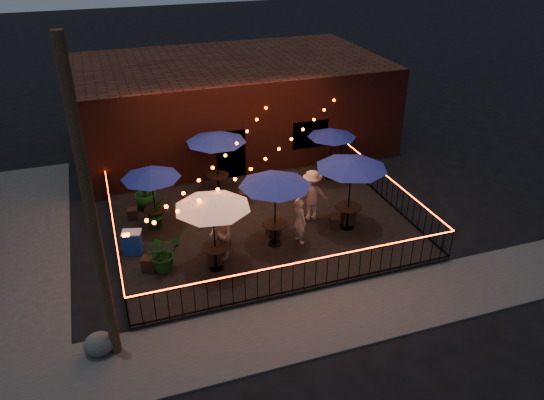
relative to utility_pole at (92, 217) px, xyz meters
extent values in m
plane|color=black|center=(5.40, 2.60, -4.00)|extent=(110.00, 110.00, 0.00)
cube|color=black|center=(5.40, 4.60, -3.92)|extent=(10.00, 8.00, 0.15)
cube|color=#413F3C|center=(5.40, -0.65, -3.98)|extent=(18.00, 2.50, 0.05)
cube|color=#3D1710|center=(6.40, 12.60, -2.00)|extent=(14.00, 8.00, 4.00)
cube|color=black|center=(5.40, 8.72, -2.90)|extent=(1.20, 0.24, 2.20)
cube|color=black|center=(8.90, 8.72, -2.40)|extent=(1.60, 0.24, 1.20)
cylinder|color=#351E15|center=(0.00, 0.00, 0.00)|extent=(0.26, 0.26, 8.00)
cube|color=black|center=(5.40, 0.60, -3.77)|extent=(10.00, 0.04, 0.04)
cube|color=black|center=(5.40, 0.60, -2.85)|extent=(10.00, 0.04, 0.04)
cube|color=red|center=(5.40, 0.60, -2.82)|extent=(10.00, 0.03, 0.02)
cube|color=black|center=(0.40, 4.60, -3.77)|extent=(0.04, 8.00, 0.04)
cube|color=black|center=(0.40, 4.60, -2.85)|extent=(0.04, 8.00, 0.04)
cube|color=red|center=(0.40, 4.60, -2.82)|extent=(0.03, 8.00, 0.02)
cube|color=black|center=(10.40, 4.60, -3.77)|extent=(0.04, 8.00, 0.04)
cube|color=black|center=(10.40, 4.60, -2.85)|extent=(0.04, 8.00, 0.04)
cube|color=red|center=(10.40, 4.60, -2.82)|extent=(0.03, 8.00, 0.02)
cylinder|color=black|center=(3.23, 2.51, -3.83)|extent=(0.46, 0.46, 0.03)
cylinder|color=black|center=(3.23, 2.51, -3.46)|extent=(0.06, 0.06, 0.75)
cylinder|color=black|center=(3.23, 2.51, -3.08)|extent=(0.83, 0.83, 0.04)
cylinder|color=black|center=(3.23, 2.51, -2.60)|extent=(0.05, 0.05, 2.50)
cone|color=white|center=(3.23, 2.51, -1.50)|extent=(2.76, 2.76, 0.37)
cylinder|color=black|center=(1.84, 5.63, -3.84)|extent=(0.40, 0.40, 0.03)
cylinder|color=black|center=(1.84, 5.63, -3.51)|extent=(0.06, 0.06, 0.66)
cylinder|color=black|center=(1.84, 5.63, -3.17)|extent=(0.74, 0.74, 0.04)
cylinder|color=black|center=(1.84, 5.63, -2.75)|extent=(0.04, 0.04, 2.21)
cone|color=navy|center=(1.84, 5.63, -1.78)|extent=(2.33, 2.33, 0.32)
cylinder|color=black|center=(5.41, 3.20, -3.83)|extent=(0.47, 0.47, 0.03)
cylinder|color=black|center=(5.41, 3.20, -3.46)|extent=(0.06, 0.06, 0.76)
cylinder|color=black|center=(5.41, 3.20, -3.07)|extent=(0.85, 0.85, 0.04)
cylinder|color=black|center=(5.41, 3.20, -2.58)|extent=(0.05, 0.05, 2.54)
cone|color=navy|center=(5.41, 3.20, -1.47)|extent=(2.76, 2.76, 0.37)
cylinder|color=black|center=(4.53, 7.40, -3.83)|extent=(0.46, 0.46, 0.03)
cylinder|color=black|center=(4.53, 7.40, -3.46)|extent=(0.06, 0.06, 0.75)
cylinder|color=black|center=(4.53, 7.40, -3.08)|extent=(0.84, 0.84, 0.04)
cylinder|color=black|center=(4.53, 7.40, -2.59)|extent=(0.05, 0.05, 2.51)
cone|color=navy|center=(4.53, 7.40, -1.50)|extent=(2.99, 2.99, 0.37)
cylinder|color=black|center=(8.16, 3.39, -3.83)|extent=(0.49, 0.49, 0.03)
cylinder|color=black|center=(8.16, 3.39, -3.44)|extent=(0.07, 0.07, 0.80)
cylinder|color=black|center=(8.16, 3.39, -3.03)|extent=(0.89, 0.89, 0.04)
cylinder|color=black|center=(8.16, 3.39, -2.52)|extent=(0.05, 0.05, 2.66)
cone|color=navy|center=(8.16, 3.39, -1.36)|extent=(2.53, 2.53, 0.39)
cylinder|color=black|center=(9.20, 7.16, -3.84)|extent=(0.39, 0.39, 0.03)
cylinder|color=black|center=(9.20, 7.16, -3.52)|extent=(0.05, 0.05, 0.64)
cylinder|color=black|center=(9.20, 7.16, -3.19)|extent=(0.71, 0.71, 0.04)
cylinder|color=black|center=(9.20, 7.16, -2.78)|extent=(0.04, 0.04, 2.14)
cone|color=navy|center=(9.20, 7.16, -1.84)|extent=(2.51, 2.51, 0.31)
cube|color=black|center=(1.26, 3.08, -3.62)|extent=(0.52, 0.52, 0.46)
cube|color=black|center=(3.24, 2.74, -3.61)|extent=(0.43, 0.43, 0.47)
cube|color=black|center=(1.10, 6.44, -3.65)|extent=(0.39, 0.39, 0.40)
cube|color=black|center=(3.23, 6.48, -3.59)|extent=(0.45, 0.45, 0.51)
cube|color=black|center=(3.81, 3.77, -3.62)|extent=(0.49, 0.49, 0.47)
cube|color=black|center=(5.53, 3.77, -3.61)|extent=(0.41, 0.41, 0.48)
cube|color=black|center=(5.24, 6.27, -3.62)|extent=(0.45, 0.45, 0.47)
cube|color=black|center=(6.91, 6.49, -3.65)|extent=(0.44, 0.44, 0.40)
cube|color=black|center=(7.74, 3.54, -3.65)|extent=(0.41, 0.41, 0.40)
cube|color=black|center=(8.28, 3.59, -3.59)|extent=(0.49, 0.49, 0.51)
cube|color=black|center=(7.96, 6.45, -3.61)|extent=(0.46, 0.46, 0.48)
cube|color=black|center=(9.83, 6.66, -3.59)|extent=(0.53, 0.53, 0.51)
imported|color=beige|center=(6.22, 3.09, -3.06)|extent=(0.52, 0.66, 1.59)
imported|color=tan|center=(3.54, 3.02, -2.96)|extent=(0.73, 0.91, 1.78)
imported|color=tan|center=(7.20, 4.38, -2.91)|extent=(1.30, 0.85, 1.89)
imported|color=#1C3B12|center=(1.71, 2.99, -3.24)|extent=(1.35, 1.26, 1.23)
imported|color=#15350F|center=(1.87, 5.49, -3.25)|extent=(0.79, 0.71, 1.20)
imported|color=#0B3C0D|center=(1.68, 7.12, -3.12)|extent=(0.82, 0.82, 1.46)
cube|color=#153AA7|center=(0.90, 4.21, -3.47)|extent=(0.65, 0.53, 0.76)
cube|color=silver|center=(0.90, 4.21, -3.07)|extent=(0.70, 0.58, 0.05)
ellipsoid|color=#474843|center=(-0.39, 0.07, -3.67)|extent=(1.05, 0.98, 0.65)
camera|label=1|loc=(0.48, -10.80, 5.89)|focal=35.00mm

